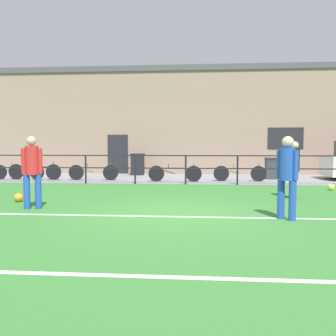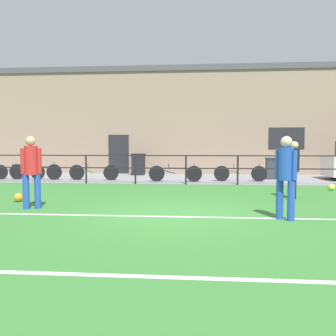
{
  "view_description": "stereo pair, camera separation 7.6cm",
  "coord_description": "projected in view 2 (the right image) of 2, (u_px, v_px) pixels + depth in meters",
  "views": [
    {
      "loc": [
        0.45,
        -7.99,
        1.52
      ],
      "look_at": [
        -0.57,
        4.49,
        0.73
      ],
      "focal_mm": 38.38,
      "sensor_mm": 36.0,
      "label": 1
    },
    {
      "loc": [
        0.52,
        -7.99,
        1.52
      ],
      "look_at": [
        -0.57,
        4.49,
        0.73
      ],
      "focal_mm": 38.38,
      "sensor_mm": 36.0,
      "label": 2
    }
  ],
  "objects": [
    {
      "name": "player_winger",
      "position": [
        286.0,
        173.0,
        7.28
      ],
      "size": [
        0.38,
        0.35,
        1.71
      ],
      "rotation": [
        0.0,
        0.0,
        2.42
      ],
      "color": "blue",
      "rests_on": "ground"
    },
    {
      "name": "ground",
      "position": [
        176.0,
        214.0,
        8.08
      ],
      "size": [
        60.0,
        44.0,
        0.04
      ],
      "primitive_type": "cube",
      "color": "#387A33"
    },
    {
      "name": "trash_bin_1",
      "position": [
        138.0,
        164.0,
        18.3
      ],
      "size": [
        0.66,
        0.56,
        1.09
      ],
      "color": "black",
      "rests_on": "pavement_strip"
    },
    {
      "name": "clubhouse_facade",
      "position": [
        190.0,
        121.0,
        20.03
      ],
      "size": [
        28.0,
        2.56,
        5.73
      ],
      "color": "gray",
      "rests_on": "ground"
    },
    {
      "name": "bicycle_parked_2",
      "position": [
        175.0,
        173.0,
        14.93
      ],
      "size": [
        2.22,
        0.04,
        0.76
      ],
      "color": "black",
      "rests_on": "pavement_strip"
    },
    {
      "name": "trash_bin_0",
      "position": [
        272.0,
        168.0,
        16.03
      ],
      "size": [
        0.53,
        0.45,
        0.96
      ],
      "color": "#33383D",
      "rests_on": "pavement_strip"
    },
    {
      "name": "bicycle_parked_3",
      "position": [
        94.0,
        172.0,
        15.57
      ],
      "size": [
        2.18,
        0.04,
        0.76
      ],
      "color": "black",
      "rests_on": "pavement_strip"
    },
    {
      "name": "field_line_hash",
      "position": [
        153.0,
        277.0,
        4.15
      ],
      "size": [
        36.0,
        0.11,
        0.0
      ],
      "primitive_type": "cube",
      "color": "white",
      "rests_on": "ground"
    },
    {
      "name": "perimeter_fence",
      "position": [
        186.0,
        165.0,
        14.0
      ],
      "size": [
        36.07,
        0.07,
        1.15
      ],
      "color": "black",
      "rests_on": "ground"
    },
    {
      "name": "field_line_touchline",
      "position": [
        175.0,
        217.0,
        7.66
      ],
      "size": [
        36.0,
        0.11,
        0.0
      ],
      "primitive_type": "cube",
      "color": "white",
      "rests_on": "ground"
    },
    {
      "name": "player_striker",
      "position": [
        31.0,
        168.0,
        8.58
      ],
      "size": [
        0.45,
        0.31,
        1.74
      ],
      "rotation": [
        0.0,
        0.0,
        0.38
      ],
      "color": "blue",
      "rests_on": "ground"
    },
    {
      "name": "bicycle_parked_0",
      "position": [
        35.0,
        172.0,
        15.8
      ],
      "size": [
        2.39,
        0.04,
        0.78
      ],
      "color": "black",
      "rests_on": "pavement_strip"
    },
    {
      "name": "bicycle_parked_1",
      "position": [
        19.0,
        172.0,
        15.86
      ],
      "size": [
        2.35,
        0.04,
        0.74
      ],
      "color": "black",
      "rests_on": "pavement_strip"
    },
    {
      "name": "soccer_ball_spare",
      "position": [
        332.0,
        187.0,
        12.14
      ],
      "size": [
        0.22,
        0.22,
        0.22
      ],
      "primitive_type": "sphere",
      "color": "#E5E04C",
      "rests_on": "ground"
    },
    {
      "name": "soccer_ball_match",
      "position": [
        18.0,
        197.0,
        9.68
      ],
      "size": [
        0.24,
        0.24,
        0.24
      ],
      "primitive_type": "sphere",
      "color": "orange",
      "rests_on": "ground"
    },
    {
      "name": "pavement_strip",
      "position": [
        188.0,
        178.0,
        16.53
      ],
      "size": [
        48.0,
        5.0,
        0.02
      ],
      "primitive_type": "cube",
      "color": "gray",
      "rests_on": "ground"
    },
    {
      "name": "bicycle_parked_4",
      "position": [
        240.0,
        173.0,
        15.02
      ],
      "size": [
        2.19,
        0.04,
        0.75
      ],
      "color": "black",
      "rests_on": "pavement_strip"
    },
    {
      "name": "player_goalkeeper",
      "position": [
        294.0,
        166.0,
        10.23
      ],
      "size": [
        0.29,
        0.43,
        1.64
      ],
      "rotation": [
        0.0,
        0.0,
        1.27
      ],
      "color": "black",
      "rests_on": "ground"
    }
  ]
}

